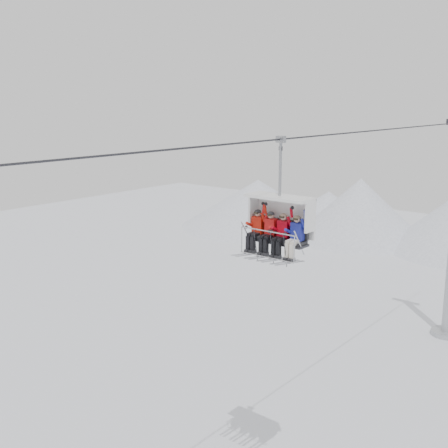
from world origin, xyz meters
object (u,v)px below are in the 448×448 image
Objects in this scene: chairlift_carrier at (281,217)px; skier_center_left at (269,231)px; skier_far_left at (256,229)px; skier_far_right at (295,236)px; skier_center_right at (282,233)px.

skier_center_left is (-0.27, -0.30, -0.46)m from chairlift_carrier.
chairlift_carrier is 2.36× the size of skier_far_left.
chairlift_carrier is 0.99m from skier_far_left.
skier_center_right is at bearing 180.00° from skier_far_right.
chairlift_carrier is at bearing 20.39° from skier_far_left.
skier_center_right is (1.06, 0.00, 0.00)m from skier_far_left.
skier_center_left is 1.00× the size of skier_center_right.
skier_far_right is at bearing -21.48° from chairlift_carrier.
skier_far_left is 1.59m from skier_far_right.
skier_center_left is 0.51m from skier_center_right.
skier_center_right is (0.51, 0.00, 0.00)m from skier_center_left.
chairlift_carrier is 2.36× the size of skier_center_right.
skier_far_right is (1.59, 0.00, 0.00)m from skier_far_left.
skier_far_left and skier_far_right have the same top height.
skier_center_left is at bearing 180.00° from skier_center_right.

